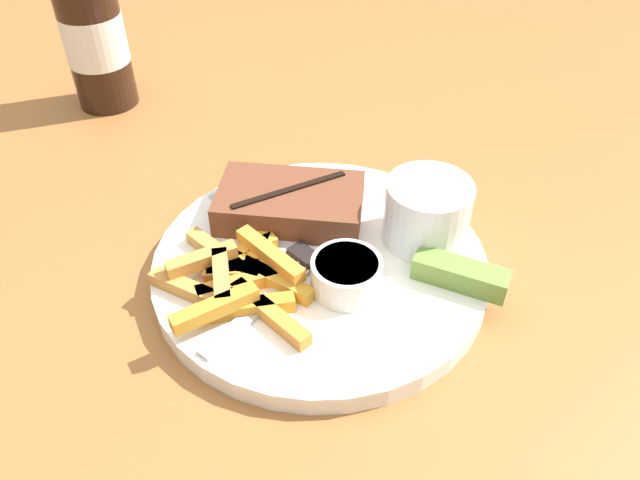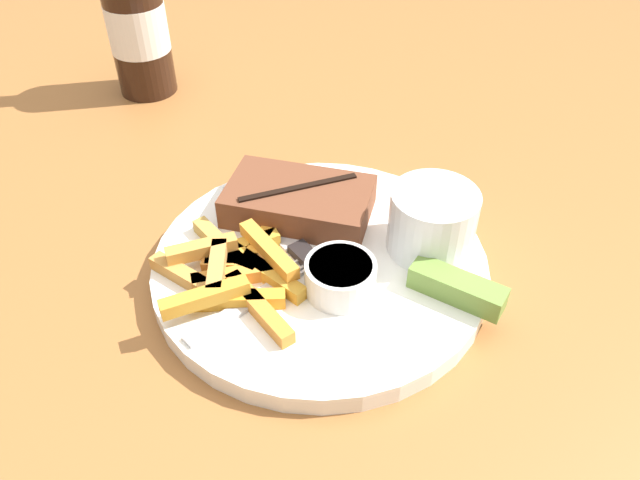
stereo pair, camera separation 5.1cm
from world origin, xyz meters
name	(u,v)px [view 1 (the left image)]	position (x,y,z in m)	size (l,w,h in m)	color
dining_table	(320,313)	(0.00, 0.00, 0.67)	(1.58, 1.67, 0.72)	#935B2D
dinner_plate	(320,266)	(0.00, 0.00, 0.73)	(0.28, 0.28, 0.02)	white
steak_portion	(290,203)	(-0.01, 0.06, 0.76)	(0.15, 0.12, 0.03)	brown
fries_pile	(238,277)	(-0.07, -0.01, 0.75)	(0.12, 0.15, 0.02)	orange
coleslaw_cup	(427,209)	(0.09, -0.01, 0.77)	(0.07, 0.07, 0.06)	white
dipping_sauce_cup	(346,274)	(0.01, -0.04, 0.76)	(0.06, 0.06, 0.03)	silver
pickle_spear	(460,274)	(0.09, -0.07, 0.75)	(0.07, 0.07, 0.02)	olive
fork_utensil	(260,307)	(-0.06, -0.04, 0.74)	(0.12, 0.08, 0.00)	#B7B7BC
knife_utensil	(286,243)	(-0.02, 0.02, 0.74)	(0.08, 0.16, 0.01)	#B7B7BC
beer_bottle	(94,35)	(-0.14, 0.36, 0.81)	(0.07, 0.07, 0.24)	black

